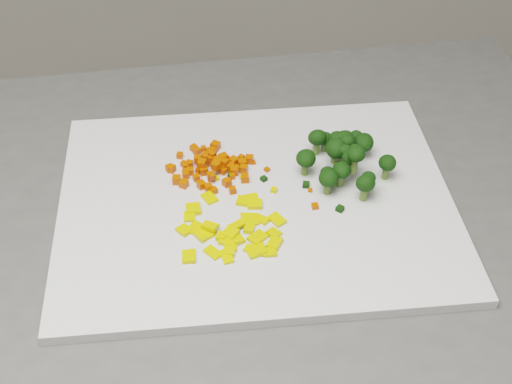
{
  "coord_description": "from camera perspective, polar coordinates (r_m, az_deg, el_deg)",
  "views": [
    {
      "loc": [
        0.08,
        -0.27,
        1.46
      ],
      "look_at": [
        0.15,
        0.32,
        0.92
      ],
      "focal_mm": 50.0,
      "sensor_mm": 36.0,
      "label": 1
    }
  ],
  "objects": [
    {
      "name": "broccoli_floret_2",
      "position": [
        0.82,
        7.92,
        2.52
      ],
      "size": [
        0.03,
        0.03,
        0.03
      ],
      "primitive_type": null,
      "color": "black",
      "rests_on": "broccoli_pile"
    },
    {
      "name": "carrot_cube_15",
      "position": [
        0.85,
        -3.14,
        2.35
      ],
      "size": [
        0.01,
        0.01,
        0.01
      ],
      "primitive_type": "cube",
      "rotation": [
        0.0,
        0.0,
        1.1
      ],
      "color": "#C33702",
      "rests_on": "carrot_pile"
    },
    {
      "name": "pepper_chunk_8",
      "position": [
        0.76,
        1.49,
        -4.11
      ],
      "size": [
        0.02,
        0.02,
        0.01
      ],
      "primitive_type": "cube",
      "rotation": [
        -0.01,
        0.14,
        2.6
      ],
      "color": "#D8BC0B",
      "rests_on": "pepper_pile"
    },
    {
      "name": "broccoli_floret_5",
      "position": [
        0.83,
        7.44,
        2.41
      ],
      "size": [
        0.03,
        0.03,
        0.03
      ],
      "primitive_type": null,
      "color": "black",
      "rests_on": "broccoli_pile"
    },
    {
      "name": "pepper_chunk_23",
      "position": [
        0.77,
        -3.69,
        -2.74
      ],
      "size": [
        0.02,
        0.02,
        0.01
      ],
      "primitive_type": "cube",
      "rotation": [
        0.08,
        0.08,
        2.52
      ],
      "color": "#D8BC0B",
      "rests_on": "pepper_pile"
    },
    {
      "name": "broccoli_floret_13",
      "position": [
        0.83,
        6.79,
        1.35
      ],
      "size": [
        0.03,
        0.03,
        0.03
      ],
      "primitive_type": null,
      "color": "black",
      "rests_on": "broccoli_pile"
    },
    {
      "name": "carrot_cube_11",
      "position": [
        0.85,
        -4.66,
        2.57
      ],
      "size": [
        0.01,
        0.01,
        0.01
      ],
      "primitive_type": "cube",
      "rotation": [
        0.0,
        0.0,
        0.11
      ],
      "color": "#C33702",
      "rests_on": "carrot_pile"
    },
    {
      "name": "carrot_cube_41",
      "position": [
        0.83,
        -3.52,
        1.25
      ],
      "size": [
        0.01,
        0.01,
        0.01
      ],
      "primitive_type": "cube",
      "rotation": [
        0.0,
        0.0,
        0.43
      ],
      "color": "#C33702",
      "rests_on": "carrot_pile"
    },
    {
      "name": "carrot_cube_9",
      "position": [
        0.88,
        -3.75,
        3.31
      ],
      "size": [
        0.01,
        0.01,
        0.01
      ],
      "primitive_type": "cube",
      "rotation": [
        0.0,
        0.0,
        0.32
      ],
      "color": "#C33702",
      "rests_on": "carrot_pile"
    },
    {
      "name": "carrot_cube_48",
      "position": [
        0.85,
        -4.72,
        2.65
      ],
      "size": [
        0.01,
        0.01,
        0.01
      ],
      "primitive_type": "cube",
      "rotation": [
        0.0,
        0.0,
        3.05
      ],
      "color": "#C33702",
      "rests_on": "carrot_pile"
    },
    {
      "name": "carrot_cube_26",
      "position": [
        0.87,
        -3.66,
        3.05
      ],
      "size": [
        0.01,
        0.01,
        0.01
      ],
      "primitive_type": "cube",
      "rotation": [
        0.0,
        0.0,
        2.67
      ],
      "color": "#C33702",
      "rests_on": "carrot_pile"
    },
    {
      "name": "carrot_cube_36",
      "position": [
        0.86,
        -5.65,
        2.06
      ],
      "size": [
        0.01,
        0.01,
        0.01
      ],
      "primitive_type": "cube",
      "rotation": [
        0.0,
        0.0,
        1.72
      ],
      "color": "#C33702",
      "rests_on": "carrot_pile"
    },
    {
      "name": "carrot_cube_24",
      "position": [
        0.86,
        -3.51,
        2.56
      ],
      "size": [
        0.01,
        0.01,
        0.01
      ],
      "primitive_type": "cube",
      "rotation": [
        0.0,
        0.0,
        0.85
      ],
      "color": "#C33702",
      "rests_on": "carrot_pile"
    },
    {
      "name": "carrot_cube_1",
      "position": [
        0.85,
        -2.67,
        2.05
      ],
      "size": [
        0.01,
        0.01,
        0.01
      ],
      "primitive_type": "cube",
      "rotation": [
        0.0,
        0.0,
        2.43
      ],
      "color": "#C33702",
      "rests_on": "carrot_pile"
    },
    {
      "name": "broccoli_floret_11",
      "position": [
        0.84,
        7.07,
        2.99
      ],
      "size": [
        0.02,
        0.02,
        0.03
      ],
      "primitive_type": null,
      "color": "black",
      "rests_on": "broccoli_pile"
    },
    {
      "name": "broccoli_floret_18",
      "position": [
        0.87,
        6.4,
        3.77
      ],
      "size": [
        0.03,
        0.03,
        0.03
      ],
      "primitive_type": null,
      "color": "black",
      "rests_on": "broccoli_pile"
    },
    {
      "name": "carrot_cube_52",
      "position": [
        0.85,
        -5.7,
        1.65
      ],
      "size": [
        0.01,
        0.01,
        0.01
      ],
      "primitive_type": "cube",
      "rotation": [
        0.0,
        0.0,
        1.43
      ],
      "color": "#C33702",
      "rests_on": "carrot_pile"
    },
    {
      "name": "pepper_chunk_0",
      "position": [
        0.75,
        -2.37,
        -5.18
      ],
      "size": [
        0.02,
        0.02,
        0.01
      ],
      "primitive_type": "cube",
      "rotation": [
        -0.1,
        -0.07,
        1.8
      ],
      "color": "#D8BC0B",
      "rests_on": "pepper_pile"
    },
    {
      "name": "broccoli_floret_17",
      "position": [
        0.86,
        6.49,
        3.14
      ],
      "size": [
        0.03,
        0.03,
        0.03
      ],
      "primitive_type": null,
      "color": "black",
      "rests_on": "broccoli_pile"
    },
    {
      "name": "carrot_cube_30",
      "position": [
        0.88,
        -4.75,
        3.28
      ],
      "size": [
        0.01,
        0.01,
        0.01
      ],
      "primitive_type": "cube",
      "rotation": [
        0.0,
        0.0,
        2.27
      ],
      "color": "#C33702",
      "rests_on": "carrot_pile"
    },
    {
      "name": "stray_bit_9",
      "position": [
        0.84,
        -3.15,
        1.12
      ],
      "size": [
        0.01,
        0.01,
        0.0
      ],
      "primitive_type": "cube",
      "rotation": [
        0.0,
        0.0,
        3.09
      ],
      "color": "#D8BC0B",
      "rests_on": "cutting_board"
    },
    {
      "name": "broccoli_floret_4",
      "position": [
        0.84,
        6.35,
        3.2
      ],
      "size": [
        0.03,
        0.03,
        0.03
      ],
      "primitive_type": null,
      "color": "black",
      "rests_on": "broccoli_pile"
    },
    {
      "name": "carrot_cube_21",
      "position": [
        0.84,
        -4.8,
        1.15
      ],
      "size": [
        0.01,
        0.01,
        0.01
      ],
      "primitive_type": "cube",
      "rotation": [
        0.0,
        0.0,
        0.26
      ],
      "color": "#C33702",
      "rests_on": "carrot_pile"
    },
    {
      "name": "carrot_cube_45",
      "position": [
        0.87,
        -4.03,
        2.81
      ],
      "size": [
        0.01,
        0.01,
        0.01
      ],
      "primitive_type": "cube",
      "rotation": [
        0.0,
        0.0,
        2.51
      ],
      "color": "#C33702",
      "rests_on": "carrot_pile"
    },
    {
      "name": "carrot_cube_7",
      "position": [
        0.85,
        -2.54,
        2.37
      ],
      "size": [
        0.01,
        0.01,
        0.01
      ],
      "primitive_type": "cube",
      "rotation": [
        0.0,
        0.0,
        2.44
      ],
      "color": "#C33702",
      "rests_on": "carrot_pile"
    },
    {
      "name": "stray_bit_6",
      "position": [
        0.82,
        1.45,
        0.16
      ],
      "size": [
        0.01,
        0.01,
        0.0
      ],
      "primitive_type": "cube",
      "rotation": [
        0.0,
        0.0,
        2.6
      ],
      "color": "#D8BC0B",
      "rests_on": "cutting_board"
    },
    {
      "name": "carrot_cube_50",
      "position": [
        0.85,
        -1.1,
        2.3
      ],
      "size": [
        0.01,
        0.01,
        0.01
      ],
      "primitive_type": "cube",
      "rotation": [
        0.0,
        0.0,
        1.59
      ],
      "color": "#C33702",
      "rests_on": "carrot_pile"
    },
    {
      "name": "pepper_chunk_22",
      "position": [
        0.75,
        -3.48,
        -4.86
      ],
      "size": [
        0.02,
        0.02,
        0.0
      ],
      "primitive_type": "cube",
      "rotation": [
        0.0,
        -0.01,
        2.23
      ],
      "color": "#D8BC0B",
      "rests_on": "pepper_pile"
    },
    {
      "name": "pepper_chunk_12",
      "position": [
        0.77,
        -2.04,
        -3.25
      ],
      "size": [
        0.02,
        0.02,
        0.01
      ],
      "primitive_type": "cube",
      "rotation": [
        -0.07,
        -0.15,
        0.84
      ],
      "color": "#D8BC0B",
      "rests_on": "pepper_pile"
    },
    {
      "name": "pepper_chunk_30",
      "position": [
        0.76,
        -2.02,
        -4.26
      ],
      "size": [
        0.02,
        0.02,
        0.01
      ],
      "primitive_type": "cube",
      "rotation": [
        0.06,
        -0.07,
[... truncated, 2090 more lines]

